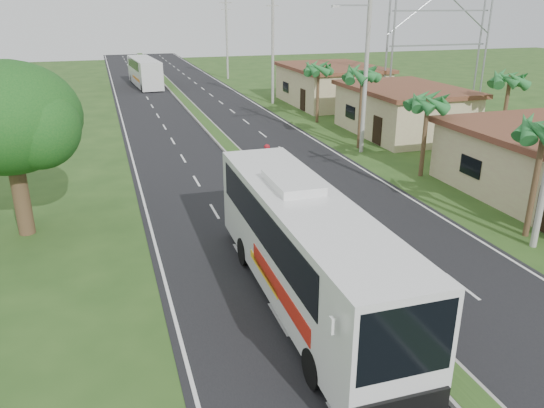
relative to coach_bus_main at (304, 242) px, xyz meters
name	(u,v)px	position (x,y,z in m)	size (l,w,h in m)	color
ground	(375,302)	(2.36, -0.80, -2.25)	(180.00, 180.00, 0.00)	#264619
road_asphalt	(235,154)	(2.36, 19.20, -2.24)	(14.00, 160.00, 0.02)	black
median_strip	(235,153)	(2.36, 19.20, -2.15)	(1.20, 160.00, 0.18)	gray
lane_edge_left	(133,163)	(-4.34, 19.20, -2.25)	(0.12, 160.00, 0.01)	silver
lane_edge_right	(326,147)	(9.06, 19.20, -2.25)	(0.12, 160.00, 0.01)	silver
shop_mid	(403,110)	(16.36, 21.20, -0.40)	(7.60, 10.60, 3.67)	tan
shop_far	(330,85)	(16.36, 35.20, -0.32)	(8.60, 11.60, 3.82)	tan
palm_verge_b	(428,102)	(11.76, 11.20, 2.11)	(2.40, 2.40, 5.05)	#473321
palm_verge_c	(363,74)	(11.16, 18.20, 2.87)	(2.40, 2.40, 5.85)	#473321
palm_verge_d	(318,68)	(11.66, 27.20, 2.30)	(2.40, 2.40, 5.25)	#473321
palm_behind_shop	(510,79)	(19.86, 14.20, 2.68)	(2.40, 2.40, 5.65)	#473321
shade_tree	(5,122)	(-9.75, 9.22, 2.78)	(6.30, 6.00, 7.54)	#473321
utility_pole_b	(366,59)	(10.83, 17.20, 4.00)	(3.20, 0.28, 12.00)	gray
utility_pole_c	(273,46)	(10.86, 37.20, 3.42)	(1.60, 0.28, 11.00)	gray
utility_pole_d	(227,37)	(10.86, 57.20, 3.17)	(1.60, 0.28, 10.50)	gray
billboard_lattice	(439,36)	(24.36, 29.20, 4.57)	(10.18, 1.18, 12.07)	gray
coach_bus_main	(304,242)	(0.00, 0.00, 0.00)	(2.79, 12.70, 4.10)	silver
coach_bus_far	(144,71)	(-0.48, 53.46, -0.37)	(3.27, 11.54, 3.32)	silver
motorcyclist	(267,172)	(2.40, 11.97, -1.34)	(1.90, 0.80, 2.48)	black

